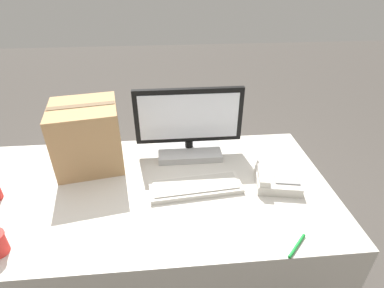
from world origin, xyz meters
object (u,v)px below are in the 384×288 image
Objects in this scene: keyboard at (196,187)px; cardboard_box at (87,136)px; monitor at (189,128)px; desk_phone at (276,180)px; pen_marker at (297,246)px.

cardboard_box is (-0.53, 0.27, 0.15)m from keyboard.
cardboard_box is (-0.52, -0.06, 0.01)m from monitor.
monitor reaches higher than cardboard_box.
desk_phone reaches higher than keyboard.
keyboard is (0.00, -0.33, -0.14)m from monitor.
monitor is 1.28× the size of keyboard.
monitor is 0.53m from cardboard_box.
monitor is at bearing 150.92° from desk_phone.
desk_phone is (0.39, -0.33, -0.12)m from monitor.
cardboard_box reaches higher than pen_marker.
monitor is 2.45× the size of desk_phone.
pen_marker is (0.35, -0.37, -0.01)m from keyboard.
pen_marker is (-0.04, -0.37, -0.02)m from desk_phone.
monitor reaches higher than pen_marker.
cardboard_box is 3.52× the size of pen_marker.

